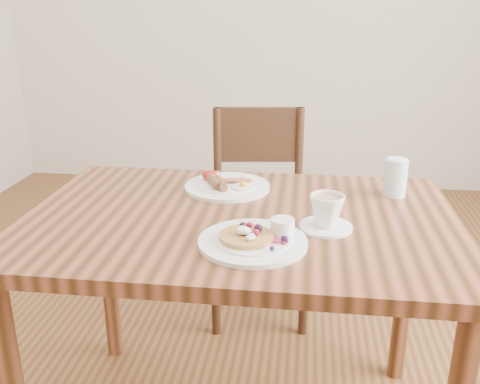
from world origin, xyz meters
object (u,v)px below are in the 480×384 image
at_px(teacup_saucer, 326,213).
at_px(chair_far, 259,203).
at_px(breakfast_plate, 226,185).
at_px(dining_table, 240,248).
at_px(pancake_plate, 255,239).
at_px(water_glass, 395,178).

bearing_deg(teacup_saucer, chair_far, 106.85).
height_order(chair_far, breakfast_plate, chair_far).
xyz_separation_m(dining_table, teacup_saucer, (0.23, -0.06, 0.14)).
relative_size(chair_far, pancake_plate, 3.26).
distance_m(dining_table, chair_far, 0.79).
height_order(dining_table, water_glass, water_glass).
relative_size(pancake_plate, teacup_saucer, 1.93).
bearing_deg(pancake_plate, water_glass, 45.80).
bearing_deg(water_glass, chair_far, 130.21).
distance_m(dining_table, teacup_saucer, 0.28).
relative_size(chair_far, breakfast_plate, 3.26).
xyz_separation_m(chair_far, water_glass, (0.46, -0.55, 0.31)).
distance_m(chair_far, water_glass, 0.78).
bearing_deg(water_glass, dining_table, -153.47).
bearing_deg(chair_far, pancake_plate, 87.31).
xyz_separation_m(dining_table, chair_far, (-0.02, 0.77, -0.16)).
height_order(chair_far, pancake_plate, chair_far).
bearing_deg(teacup_saucer, water_glass, 52.78).
bearing_deg(breakfast_plate, teacup_saucer, -41.98).
distance_m(teacup_saucer, water_glass, 0.35).
bearing_deg(chair_far, dining_table, 83.95).
distance_m(pancake_plate, teacup_saucer, 0.21).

